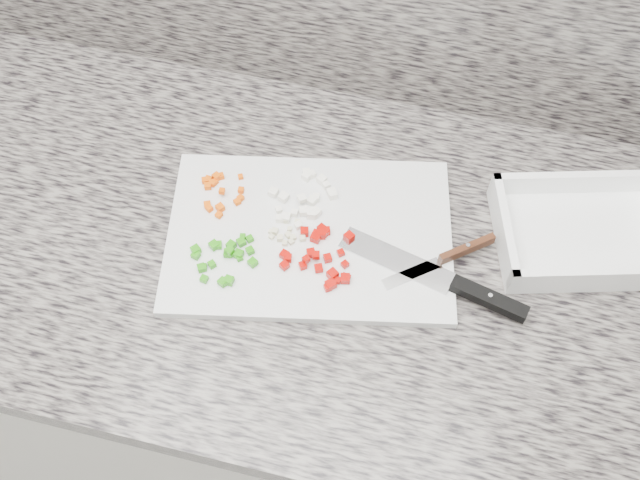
% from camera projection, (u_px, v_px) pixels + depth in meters
% --- Properties ---
extents(cabinet, '(3.92, 0.62, 0.86)m').
position_uv_depth(cabinet, '(269.00, 357.00, 1.42)').
color(cabinet, silver).
rests_on(cabinet, ground).
extents(countertop, '(3.96, 0.64, 0.04)m').
position_uv_depth(countertop, '(251.00, 237.00, 1.03)').
color(countertop, slate).
rests_on(countertop, cabinet).
extents(cutting_board, '(0.44, 0.34, 0.01)m').
position_uv_depth(cutting_board, '(310.00, 235.00, 1.00)').
color(cutting_board, silver).
rests_on(cutting_board, countertop).
extents(carrot_pile, '(0.07, 0.08, 0.01)m').
position_uv_depth(carrot_pile, '(219.00, 191.00, 1.03)').
color(carrot_pile, '#EC5505').
rests_on(carrot_pile, cutting_board).
extents(onion_pile, '(0.10, 0.11, 0.02)m').
position_uv_depth(onion_pile, '(306.00, 199.00, 1.02)').
color(onion_pile, white).
rests_on(onion_pile, cutting_board).
extents(green_pepper_pile, '(0.10, 0.09, 0.02)m').
position_uv_depth(green_pepper_pile, '(225.00, 258.00, 0.97)').
color(green_pepper_pile, '#25890C').
rests_on(green_pepper_pile, cutting_board).
extents(red_pepper_pile, '(0.10, 0.10, 0.02)m').
position_uv_depth(red_pepper_pile, '(321.00, 255.00, 0.97)').
color(red_pepper_pile, '#AC0802').
rests_on(red_pepper_pile, cutting_board).
extents(garlic_pile, '(0.05, 0.05, 0.01)m').
position_uv_depth(garlic_pile, '(287.00, 233.00, 0.99)').
color(garlic_pile, beige).
rests_on(garlic_pile, cutting_board).
extents(chef_knife, '(0.26, 0.09, 0.02)m').
position_uv_depth(chef_knife, '(456.00, 285.00, 0.95)').
color(chef_knife, '#BBBDC2').
rests_on(chef_knife, cutting_board).
extents(paring_knife, '(0.14, 0.12, 0.02)m').
position_uv_depth(paring_knife, '(453.00, 255.00, 0.97)').
color(paring_knife, '#BBBDC2').
rests_on(paring_knife, cutting_board).
extents(tray, '(0.27, 0.22, 0.05)m').
position_uv_depth(tray, '(581.00, 233.00, 0.99)').
color(tray, white).
rests_on(tray, countertop).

